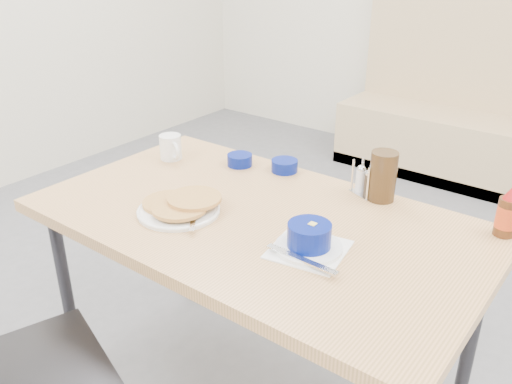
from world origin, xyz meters
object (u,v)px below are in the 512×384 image
Objects in this scene: butter_bowl at (240,160)px; grits_setting at (309,239)px; dining_table at (257,233)px; booth_bench at (483,130)px; syrup_bottle at (507,214)px; creamer_bowl at (284,166)px; condiment_caddy at (365,183)px; coffee_mug at (171,147)px; amber_tumbler at (383,176)px; pancake_plate at (180,207)px.

grits_setting is at bearing -33.97° from butter_bowl.
dining_table is 0.42m from butter_bowl.
booth_bench reaches higher than syrup_bottle.
creamer_bowl is 0.32m from condiment_caddy.
grits_setting is at bearing -48.39° from creamer_bowl.
coffee_mug is (-0.55, -2.36, 0.46)m from booth_bench.
amber_tumbler is (0.38, 0.00, 0.06)m from creamer_bowl.
creamer_bowl is 1.02× the size of butter_bowl.
coffee_mug is 1.20m from syrup_bottle.
dining_table is 5.61× the size of grits_setting.
condiment_caddy reaches higher than butter_bowl.
booth_bench reaches higher than pancake_plate.
dining_table is 0.59m from coffee_mug.
grits_setting is 1.61× the size of syrup_bottle.
coffee_mug is at bearing -143.83° from condiment_caddy.
dining_table is 8.48× the size of amber_tumbler.
butter_bowl is (-0.09, 0.41, 0.00)m from pancake_plate.
condiment_caddy is (-0.05, 0.42, 0.00)m from grits_setting.
dining_table is 5.14× the size of pancake_plate.
pancake_plate is at bearing -98.96° from creamer_bowl.
dining_table is at bearing -43.73° from butter_bowl.
grits_setting is at bearing -17.65° from coffee_mug.
creamer_bowl is at bearing -156.48° from condiment_caddy.
coffee_mug is 1.26× the size of butter_bowl.
creamer_bowl is at bearing 18.25° from butter_bowl.
condiment_caddy reaches higher than creamer_bowl.
booth_bench is 2.47m from coffee_mug.
amber_tumbler reaches higher than pancake_plate.
butter_bowl is 0.56m from amber_tumbler.
grits_setting is 2.63× the size of butter_bowl.
pancake_plate is 1.75× the size of syrup_bottle.
grits_setting reaches higher than dining_table.
coffee_mug is 0.77× the size of syrup_bottle.
booth_bench is 20.05× the size of butter_bowl.
grits_setting is 1.51× the size of amber_tumbler.
amber_tumbler is at bearing 5.70° from butter_bowl.
grits_setting is (0.44, 0.05, 0.02)m from pancake_plate.
dining_table is at bearing -17.57° from coffee_mug.
pancake_plate reaches higher than dining_table.
booth_bench is 2.26m from amber_tumbler.
condiment_caddy is (0.19, -2.19, 0.45)m from booth_bench.
creamer_bowl is (-0.37, 0.42, -0.01)m from grits_setting.
creamer_bowl is at bearing -93.42° from booth_bench.
grits_setting is 0.56m from creamer_bowl.
pancake_plate reaches higher than creamer_bowl.
booth_bench is 1.36× the size of dining_table.
syrup_bottle reaches higher than grits_setting.
dining_table is 12.24× the size of condiment_caddy.
syrup_bottle is (0.40, 0.42, 0.03)m from grits_setting.
creamer_bowl is at bearing 180.00° from amber_tumbler.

